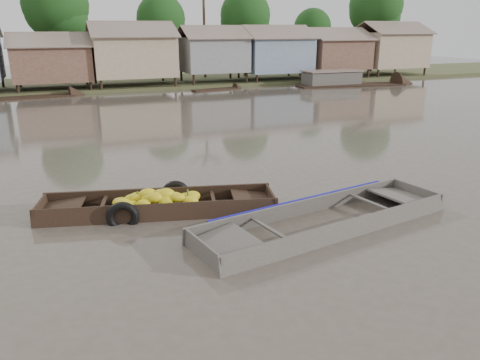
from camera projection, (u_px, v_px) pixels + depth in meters
name	position (u px, v px, depth m)	size (l,w,h in m)	color
ground	(224.00, 217.00, 12.64)	(120.00, 120.00, 0.00)	#4C453A
riverbank	(134.00, 49.00, 40.92)	(120.00, 12.47, 10.22)	#384723
banana_boat	(155.00, 205.00, 12.97)	(6.63, 3.02, 0.91)	black
viewer_boat	(325.00, 223.00, 12.12)	(7.49, 3.17, 0.58)	#403A36
distant_boats	(274.00, 85.00, 39.30)	(44.99, 4.82, 1.38)	black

